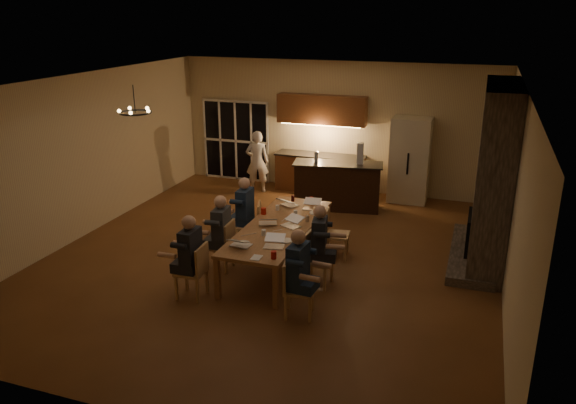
# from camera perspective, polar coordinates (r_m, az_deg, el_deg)

# --- Properties ---
(floor) EXTENTS (9.00, 9.00, 0.00)m
(floor) POSITION_cam_1_polar(r_m,az_deg,el_deg) (10.44, -1.60, -5.69)
(floor) COLOR brown
(floor) RESTS_ON ground
(back_wall) EXTENTS (8.00, 0.04, 3.20)m
(back_wall) POSITION_cam_1_polar(r_m,az_deg,el_deg) (14.07, 4.89, 7.63)
(back_wall) COLOR tan
(back_wall) RESTS_ON ground
(left_wall) EXTENTS (0.04, 9.00, 3.20)m
(left_wall) POSITION_cam_1_polar(r_m,az_deg,el_deg) (11.87, -20.22, 4.38)
(left_wall) COLOR tan
(left_wall) RESTS_ON ground
(right_wall) EXTENTS (0.04, 9.00, 3.20)m
(right_wall) POSITION_cam_1_polar(r_m,az_deg,el_deg) (9.30, 22.16, 0.30)
(right_wall) COLOR tan
(right_wall) RESTS_ON ground
(ceiling) EXTENTS (8.00, 9.00, 0.04)m
(ceiling) POSITION_cam_1_polar(r_m,az_deg,el_deg) (9.55, -1.78, 12.15)
(ceiling) COLOR white
(ceiling) RESTS_ON back_wall
(french_doors) EXTENTS (1.86, 0.08, 2.10)m
(french_doors) POSITION_cam_1_polar(r_m,az_deg,el_deg) (15.02, -5.29, 6.20)
(french_doors) COLOR black
(french_doors) RESTS_ON ground
(fireplace) EXTENTS (0.58, 2.50, 3.20)m
(fireplace) POSITION_cam_1_polar(r_m,az_deg,el_deg) (10.44, 20.19, 2.49)
(fireplace) COLOR #685B52
(fireplace) RESTS_ON ground
(kitchenette) EXTENTS (2.24, 0.68, 2.40)m
(kitchenette) POSITION_cam_1_polar(r_m,az_deg,el_deg) (13.93, 3.32, 5.87)
(kitchenette) COLOR brown
(kitchenette) RESTS_ON ground
(refrigerator) EXTENTS (0.90, 0.68, 2.00)m
(refrigerator) POSITION_cam_1_polar(r_m,az_deg,el_deg) (13.52, 12.27, 4.18)
(refrigerator) COLOR beige
(refrigerator) RESTS_ON ground
(dining_table) EXTENTS (1.10, 3.10, 0.75)m
(dining_table) POSITION_cam_1_polar(r_m,az_deg,el_deg) (10.03, -0.93, -4.40)
(dining_table) COLOR #B07646
(dining_table) RESTS_ON ground
(bar_island) EXTENTS (2.09, 1.01, 1.08)m
(bar_island) POSITION_cam_1_polar(r_m,az_deg,el_deg) (12.84, 5.04, 1.63)
(bar_island) COLOR black
(bar_island) RESTS_ON ground
(chair_left_near) EXTENTS (0.46, 0.46, 0.89)m
(chair_left_near) POSITION_cam_1_polar(r_m,az_deg,el_deg) (9.05, -9.82, -6.90)
(chair_left_near) COLOR tan
(chair_left_near) RESTS_ON ground
(chair_left_mid) EXTENTS (0.46, 0.46, 0.89)m
(chair_left_mid) POSITION_cam_1_polar(r_m,az_deg,el_deg) (9.92, -6.96, -4.38)
(chair_left_mid) COLOR tan
(chair_left_mid) RESTS_ON ground
(chair_left_far) EXTENTS (0.55, 0.55, 0.89)m
(chair_left_far) POSITION_cam_1_polar(r_m,az_deg,el_deg) (10.76, -4.00, -2.37)
(chair_left_far) COLOR tan
(chair_left_far) RESTS_ON ground
(chair_right_near) EXTENTS (0.52, 0.52, 0.89)m
(chair_right_near) POSITION_cam_1_polar(r_m,az_deg,el_deg) (8.39, 1.16, -8.80)
(chair_right_near) COLOR tan
(chair_right_near) RESTS_ON ground
(chair_right_mid) EXTENTS (0.47, 0.47, 0.89)m
(chair_right_mid) POSITION_cam_1_polar(r_m,az_deg,el_deg) (9.30, 3.10, -5.91)
(chair_right_mid) COLOR tan
(chair_right_mid) RESTS_ON ground
(chair_right_far) EXTENTS (0.48, 0.48, 0.89)m
(chair_right_far) POSITION_cam_1_polar(r_m,az_deg,el_deg) (10.36, 4.99, -3.27)
(chair_right_far) COLOR tan
(chair_right_far) RESTS_ON ground
(person_left_near) EXTENTS (0.61, 0.61, 1.38)m
(person_left_near) POSITION_cam_1_polar(r_m,az_deg,el_deg) (8.94, -9.83, -5.53)
(person_left_near) COLOR #23262D
(person_left_near) RESTS_ON ground
(person_right_near) EXTENTS (0.65, 0.65, 1.38)m
(person_right_near) POSITION_cam_1_polar(r_m,az_deg,el_deg) (8.29, 1.03, -7.27)
(person_right_near) COLOR #1B2D45
(person_right_near) RESTS_ON ground
(person_left_mid) EXTENTS (0.65, 0.65, 1.38)m
(person_left_mid) POSITION_cam_1_polar(r_m,az_deg,el_deg) (9.76, -6.76, -3.20)
(person_left_mid) COLOR #32373C
(person_left_mid) RESTS_ON ground
(person_right_mid) EXTENTS (0.70, 0.70, 1.38)m
(person_right_mid) POSITION_cam_1_polar(r_m,az_deg,el_deg) (9.25, 3.20, -4.38)
(person_right_mid) COLOR #23262D
(person_right_mid) RESTS_ON ground
(person_left_far) EXTENTS (0.61, 0.61, 1.38)m
(person_left_far) POSITION_cam_1_polar(r_m,az_deg,el_deg) (10.72, -4.38, -1.05)
(person_left_far) COLOR #1B2D45
(person_left_far) RESTS_ON ground
(standing_person) EXTENTS (0.65, 0.53, 1.55)m
(standing_person) POSITION_cam_1_polar(r_m,az_deg,el_deg) (13.96, -3.15, 4.11)
(standing_person) COLOR silver
(standing_person) RESTS_ON ground
(chandelier) EXTENTS (0.53, 0.53, 0.03)m
(chandelier) POSITION_cam_1_polar(r_m,az_deg,el_deg) (9.66, -15.26, 8.76)
(chandelier) COLOR black
(chandelier) RESTS_ON ceiling
(laptop_a) EXTENTS (0.34, 0.31, 0.23)m
(laptop_a) POSITION_cam_1_polar(r_m,az_deg,el_deg) (9.05, -4.80, -3.77)
(laptop_a) COLOR silver
(laptop_a) RESTS_ON dining_table
(laptop_b) EXTENTS (0.36, 0.33, 0.23)m
(laptop_b) POSITION_cam_1_polar(r_m,az_deg,el_deg) (8.97, -1.45, -3.94)
(laptop_b) COLOR silver
(laptop_b) RESTS_ON dining_table
(laptop_c) EXTENTS (0.40, 0.38, 0.23)m
(laptop_c) POSITION_cam_1_polar(r_m,az_deg,el_deg) (9.93, -2.07, -1.61)
(laptop_c) COLOR silver
(laptop_c) RESTS_ON dining_table
(laptop_d) EXTENTS (0.41, 0.39, 0.23)m
(laptop_d) POSITION_cam_1_polar(r_m,az_deg,el_deg) (9.80, 0.26, -1.89)
(laptop_d) COLOR silver
(laptop_d) RESTS_ON dining_table
(laptop_e) EXTENTS (0.41, 0.39, 0.23)m
(laptop_e) POSITION_cam_1_polar(r_m,az_deg,el_deg) (10.85, 0.15, 0.21)
(laptop_e) COLOR silver
(laptop_e) RESTS_ON dining_table
(laptop_f) EXTENTS (0.34, 0.31, 0.23)m
(laptop_f) POSITION_cam_1_polar(r_m,az_deg,el_deg) (10.67, 2.41, -0.14)
(laptop_f) COLOR silver
(laptop_f) RESTS_ON dining_table
(mug_front) EXTENTS (0.07, 0.07, 0.10)m
(mug_front) POSITION_cam_1_polar(r_m,az_deg,el_deg) (9.46, -2.49, -3.12)
(mug_front) COLOR white
(mug_front) RESTS_ON dining_table
(mug_mid) EXTENTS (0.08, 0.08, 0.10)m
(mug_mid) POSITION_cam_1_polar(r_m,az_deg,el_deg) (10.34, 0.76, -1.12)
(mug_mid) COLOR white
(mug_mid) RESTS_ON dining_table
(mug_back) EXTENTS (0.08, 0.08, 0.10)m
(mug_back) POSITION_cam_1_polar(r_m,az_deg,el_deg) (10.62, -1.08, -0.58)
(mug_back) COLOR white
(mug_back) RESTS_ON dining_table
(redcup_near) EXTENTS (0.09, 0.09, 0.12)m
(redcup_near) POSITION_cam_1_polar(r_m,az_deg,el_deg) (8.59, -1.46, -5.40)
(redcup_near) COLOR #B3170B
(redcup_near) RESTS_ON dining_table
(redcup_mid) EXTENTS (0.10, 0.10, 0.12)m
(redcup_mid) POSITION_cam_1_polar(r_m,az_deg,el_deg) (10.42, -2.50, -0.92)
(redcup_mid) COLOR #B3170B
(redcup_mid) RESTS_ON dining_table
(redcup_far) EXTENTS (0.08, 0.08, 0.12)m
(redcup_far) POSITION_cam_1_polar(r_m,az_deg,el_deg) (11.01, 2.39, 0.19)
(redcup_far) COLOR #B3170B
(redcup_far) RESTS_ON dining_table
(can_silver) EXTENTS (0.06, 0.06, 0.12)m
(can_silver) POSITION_cam_1_polar(r_m,az_deg,el_deg) (9.27, -1.99, -3.52)
(can_silver) COLOR #B2B2B7
(can_silver) RESTS_ON dining_table
(can_cola) EXTENTS (0.07, 0.07, 0.12)m
(can_cola) POSITION_cam_1_polar(r_m,az_deg,el_deg) (11.11, 0.49, 0.37)
(can_cola) COLOR #3F0F0C
(can_cola) RESTS_ON dining_table
(can_right) EXTENTS (0.07, 0.07, 0.12)m
(can_right) POSITION_cam_1_polar(r_m,az_deg,el_deg) (10.05, 1.98, -1.68)
(can_right) COLOR #B2B2B7
(can_right) RESTS_ON dining_table
(plate_near) EXTENTS (0.23, 0.23, 0.02)m
(plate_near) POSITION_cam_1_polar(r_m,az_deg,el_deg) (9.23, -0.19, -3.95)
(plate_near) COLOR white
(plate_near) RESTS_ON dining_table
(plate_left) EXTENTS (0.26, 0.26, 0.02)m
(plate_left) POSITION_cam_1_polar(r_m,az_deg,el_deg) (9.15, -4.64, -4.23)
(plate_left) COLOR white
(plate_left) RESTS_ON dining_table
(plate_far) EXTENTS (0.24, 0.24, 0.02)m
(plate_far) POSITION_cam_1_polar(r_m,az_deg,el_deg) (10.48, 2.84, -1.11)
(plate_far) COLOR white
(plate_far) RESTS_ON dining_table
(notepad) EXTENTS (0.16, 0.21, 0.01)m
(notepad) POSITION_cam_1_polar(r_m,az_deg,el_deg) (8.64, -3.23, -5.66)
(notepad) COLOR white
(notepad) RESTS_ON dining_table
(bar_bottle) EXTENTS (0.09, 0.09, 0.24)m
(bar_bottle) POSITION_cam_1_polar(r_m,az_deg,el_deg) (12.74, 2.89, 4.63)
(bar_bottle) COLOR #99999E
(bar_bottle) RESTS_ON bar_island
(bar_blender) EXTENTS (0.18, 0.18, 0.47)m
(bar_blender) POSITION_cam_1_polar(r_m,az_deg,el_deg) (12.64, 7.33, 4.91)
(bar_blender) COLOR silver
(bar_blender) RESTS_ON bar_island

